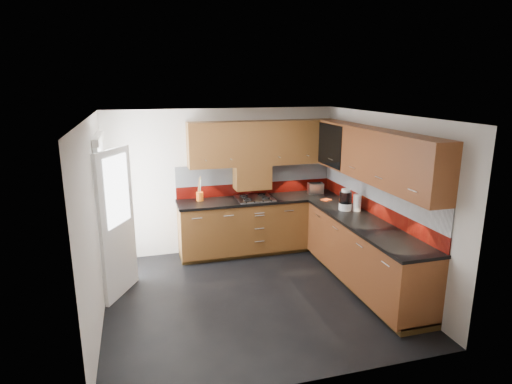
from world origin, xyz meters
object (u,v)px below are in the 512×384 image
object	(u,v)px
utensil_pot	(200,195)
toaster	(315,188)
food_processor	(345,200)
gas_hob	(255,198)

from	to	relation	value
utensil_pot	toaster	size ratio (longest dim) A/B	1.46
toaster	food_processor	bearing A→B (deg)	-88.29
gas_hob	utensil_pot	world-z (taller)	utensil_pot
food_processor	utensil_pot	bearing A→B (deg)	151.17
gas_hob	toaster	world-z (taller)	toaster
gas_hob	food_processor	world-z (taller)	food_processor
utensil_pot	toaster	distance (m)	2.00
gas_hob	toaster	bearing A→B (deg)	3.78
utensil_pot	food_processor	world-z (taller)	utensil_pot
gas_hob	utensil_pot	bearing A→B (deg)	170.60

